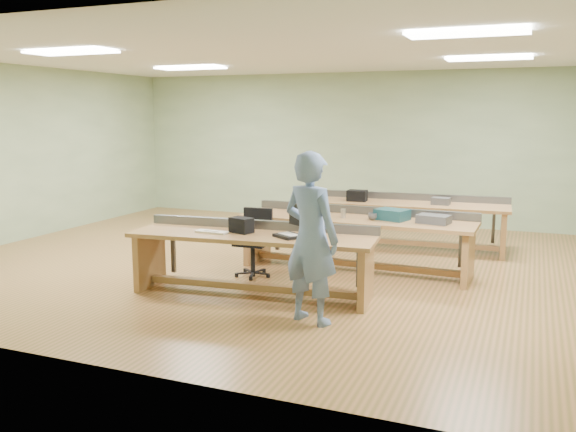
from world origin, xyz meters
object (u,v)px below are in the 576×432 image
(workbench_front, at_px, (253,249))
(task_chair, at_px, (254,252))
(workbench_back, at_px, (407,214))
(drinks_can, at_px, (343,213))
(parts_bin_grey, at_px, (434,219))
(workbench_mid, at_px, (357,231))
(camera_bag, at_px, (241,225))
(mug, at_px, (372,216))
(laptop_base, at_px, (289,236))
(person, at_px, (311,238))
(parts_bin_teal, at_px, (392,214))

(workbench_front, height_order, task_chair, task_chair)
(workbench_back, height_order, drinks_can, drinks_can)
(task_chair, height_order, parts_bin_grey, task_chair)
(workbench_mid, xyz_separation_m, drinks_can, (-0.17, -0.10, 0.25))
(camera_bag, xyz_separation_m, parts_bin_grey, (2.06, 1.52, -0.04))
(camera_bag, distance_m, mug, 1.93)
(workbench_back, bearing_deg, laptop_base, -105.37)
(person, bearing_deg, parts_bin_grey, -93.90)
(person, bearing_deg, parts_bin_teal, -80.05)
(drinks_can, bearing_deg, parts_bin_teal, 9.41)
(person, bearing_deg, workbench_back, -74.68)
(parts_bin_grey, relative_size, mug, 3.39)
(parts_bin_teal, relative_size, mug, 3.40)
(workbench_front, distance_m, person, 1.26)
(laptop_base, bearing_deg, person, -20.46)
(drinks_can, bearing_deg, workbench_mid, 30.84)
(parts_bin_grey, bearing_deg, workbench_front, -141.43)
(laptop_base, distance_m, task_chair, 1.26)
(camera_bag, bearing_deg, person, -13.50)
(workbench_mid, relative_size, parts_bin_teal, 7.90)
(workbench_front, distance_m, workbench_back, 3.52)
(laptop_base, height_order, parts_bin_grey, parts_bin_grey)
(camera_bag, relative_size, drinks_can, 2.13)
(parts_bin_teal, bearing_deg, camera_bag, -133.16)
(laptop_base, bearing_deg, camera_bag, -152.48)
(parts_bin_grey, bearing_deg, workbench_back, 111.11)
(parts_bin_grey, height_order, drinks_can, drinks_can)
(task_chair, relative_size, mug, 7.46)
(person, xyz_separation_m, mug, (0.10, 2.17, -0.10))
(mug, bearing_deg, camera_bag, -130.24)
(workbench_mid, distance_m, person, 2.30)
(workbench_front, relative_size, task_chair, 3.34)
(workbench_front, relative_size, workbench_mid, 0.93)
(camera_bag, xyz_separation_m, mug, (1.25, 1.47, -0.04))
(workbench_back, relative_size, camera_bag, 11.85)
(workbench_front, distance_m, task_chair, 0.89)
(person, relative_size, camera_bag, 6.64)
(parts_bin_grey, bearing_deg, drinks_can, -178.16)
(laptop_base, height_order, drinks_can, drinks_can)
(laptop_base, xyz_separation_m, mug, (0.61, 1.52, 0.03))
(workbench_back, relative_size, mug, 26.49)
(person, distance_m, drinks_can, 2.20)
(workbench_mid, height_order, mug, workbench_mid)
(camera_bag, bearing_deg, task_chair, 122.28)
(task_chair, relative_size, parts_bin_grey, 2.20)
(workbench_front, relative_size, camera_bag, 11.16)
(person, height_order, task_chair, person)
(person, height_order, parts_bin_teal, person)
(workbench_mid, xyz_separation_m, parts_bin_teal, (0.49, 0.01, 0.26))
(workbench_back, distance_m, parts_bin_grey, 1.92)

